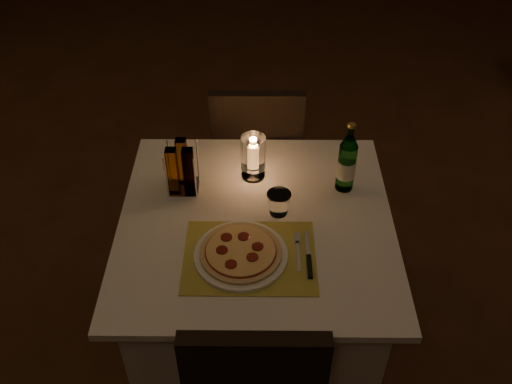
{
  "coord_description": "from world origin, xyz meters",
  "views": [
    {
      "loc": [
        0.22,
        -1.67,
        2.18
      ],
      "look_at": [
        0.21,
        -0.15,
        0.86
      ],
      "focal_mm": 40.0,
      "sensor_mm": 36.0,
      "label": 1
    }
  ],
  "objects_px": {
    "chair_far": "(257,146)",
    "hurricane_candle": "(253,154)",
    "plate": "(241,255)",
    "tumbler": "(279,203)",
    "pizza": "(241,252)",
    "water_bottle": "(347,163)",
    "main_table": "(256,285)"
  },
  "relations": [
    {
      "from": "tumbler",
      "to": "hurricane_candle",
      "type": "bearing_deg",
      "value": 114.33
    },
    {
      "from": "chair_far",
      "to": "water_bottle",
      "type": "bearing_deg",
      "value": -57.17
    },
    {
      "from": "pizza",
      "to": "main_table",
      "type": "bearing_deg",
      "value": 74.42
    },
    {
      "from": "tumbler",
      "to": "water_bottle",
      "type": "xyz_separation_m",
      "value": [
        0.26,
        0.14,
        0.07
      ]
    },
    {
      "from": "chair_far",
      "to": "tumbler",
      "type": "height_order",
      "value": "chair_far"
    },
    {
      "from": "chair_far",
      "to": "water_bottle",
      "type": "distance_m",
      "value": 0.7
    },
    {
      "from": "plate",
      "to": "chair_far",
      "type": "bearing_deg",
      "value": 86.8
    },
    {
      "from": "main_table",
      "to": "tumbler",
      "type": "xyz_separation_m",
      "value": [
        0.08,
        0.04,
        0.41
      ]
    },
    {
      "from": "plate",
      "to": "pizza",
      "type": "relative_size",
      "value": 1.14
    },
    {
      "from": "main_table",
      "to": "water_bottle",
      "type": "height_order",
      "value": "water_bottle"
    },
    {
      "from": "chair_far",
      "to": "main_table",
      "type": "bearing_deg",
      "value": -90.0
    },
    {
      "from": "tumbler",
      "to": "water_bottle",
      "type": "relative_size",
      "value": 0.3
    },
    {
      "from": "chair_far",
      "to": "water_bottle",
      "type": "height_order",
      "value": "water_bottle"
    },
    {
      "from": "plate",
      "to": "pizza",
      "type": "height_order",
      "value": "pizza"
    },
    {
      "from": "main_table",
      "to": "pizza",
      "type": "distance_m",
      "value": 0.44
    },
    {
      "from": "pizza",
      "to": "water_bottle",
      "type": "height_order",
      "value": "water_bottle"
    },
    {
      "from": "plate",
      "to": "hurricane_candle",
      "type": "bearing_deg",
      "value": 85.1
    },
    {
      "from": "water_bottle",
      "to": "main_table",
      "type": "bearing_deg",
      "value": -151.09
    },
    {
      "from": "main_table",
      "to": "chair_far",
      "type": "xyz_separation_m",
      "value": [
        0.0,
        0.71,
        0.18
      ]
    },
    {
      "from": "chair_far",
      "to": "pizza",
      "type": "distance_m",
      "value": 0.92
    },
    {
      "from": "pizza",
      "to": "water_bottle",
      "type": "relative_size",
      "value": 0.95
    },
    {
      "from": "chair_far",
      "to": "hurricane_candle",
      "type": "relative_size",
      "value": 4.86
    },
    {
      "from": "pizza",
      "to": "chair_far",
      "type": "bearing_deg",
      "value": 86.79
    },
    {
      "from": "tumbler",
      "to": "pizza",
      "type": "bearing_deg",
      "value": -120.77
    },
    {
      "from": "tumbler",
      "to": "hurricane_candle",
      "type": "distance_m",
      "value": 0.24
    },
    {
      "from": "hurricane_candle",
      "to": "plate",
      "type": "bearing_deg",
      "value": -94.9
    },
    {
      "from": "plate",
      "to": "pizza",
      "type": "xyz_separation_m",
      "value": [
        -0.0,
        0.0,
        0.02
      ]
    },
    {
      "from": "chair_far",
      "to": "hurricane_candle",
      "type": "height_order",
      "value": "hurricane_candle"
    },
    {
      "from": "chair_far",
      "to": "pizza",
      "type": "xyz_separation_m",
      "value": [
        -0.05,
        -0.89,
        0.22
      ]
    },
    {
      "from": "water_bottle",
      "to": "tumbler",
      "type": "bearing_deg",
      "value": -150.74
    },
    {
      "from": "main_table",
      "to": "plate",
      "type": "xyz_separation_m",
      "value": [
        -0.05,
        -0.18,
        0.38
      ]
    },
    {
      "from": "water_bottle",
      "to": "hurricane_candle",
      "type": "relative_size",
      "value": 1.59
    }
  ]
}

